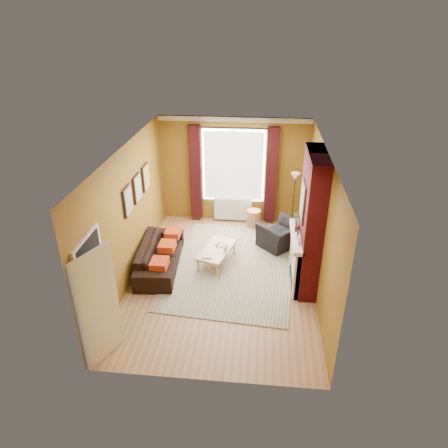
{
  "coord_description": "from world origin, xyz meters",
  "views": [
    {
      "loc": [
        0.73,
        -7.02,
        4.98
      ],
      "look_at": [
        0.0,
        0.25,
        1.15
      ],
      "focal_mm": 32.0,
      "sensor_mm": 36.0,
      "label": 1
    }
  ],
  "objects": [
    {
      "name": "book_a",
      "position": [
        -0.47,
        0.23,
        0.39
      ],
      "size": [
        0.23,
        0.3,
        0.03
      ],
      "primitive_type": "imported",
      "rotation": [
        0.0,
        0.0,
        0.08
      ],
      "color": "#999999",
      "rests_on": "coffee_table"
    },
    {
      "name": "coffee_table",
      "position": [
        -0.19,
        0.52,
        0.33
      ],
      "size": [
        0.85,
        1.23,
        0.37
      ],
      "rotation": [
        0.0,
        0.0,
        -0.29
      ],
      "color": "tan",
      "rests_on": "ground"
    },
    {
      "name": "armchair",
      "position": [
        1.26,
        1.42,
        0.31
      ],
      "size": [
        1.27,
        1.27,
        0.62
      ],
      "primitive_type": "imported",
      "rotation": [
        0.0,
        0.0,
        3.92
      ],
      "color": "black",
      "rests_on": "ground"
    },
    {
      "name": "tv_remote",
      "position": [
        -0.18,
        0.7,
        0.38
      ],
      "size": [
        0.09,
        0.18,
        0.02
      ],
      "rotation": [
        0.0,
        0.0,
        -0.23
      ],
      "color": "#29292C",
      "rests_on": "coffee_table"
    },
    {
      "name": "floor_lamp",
      "position": [
        1.55,
        2.22,
        1.26
      ],
      "size": [
        0.29,
        0.29,
        1.6
      ],
      "rotation": [
        0.0,
        0.0,
        -0.28
      ],
      "color": "black",
      "rests_on": "ground"
    },
    {
      "name": "striped_rug",
      "position": [
        0.17,
        0.42,
        0.01
      ],
      "size": [
        2.94,
        3.87,
        0.02
      ],
      "rotation": [
        0.0,
        0.0,
        -0.08
      ],
      "color": "teal",
      "rests_on": "ground"
    },
    {
      "name": "ground",
      "position": [
        0.0,
        0.0,
        0.0
      ],
      "size": [
        5.5,
        5.5,
        0.0
      ],
      "primitive_type": "plane",
      "color": "olive",
      "rests_on": "ground"
    },
    {
      "name": "mug",
      "position": [
        0.01,
        0.48,
        0.42
      ],
      "size": [
        0.15,
        0.15,
        0.1
      ],
      "primitive_type": "imported",
      "rotation": [
        0.0,
        0.0,
        -0.47
      ],
      "color": "#999999",
      "rests_on": "coffee_table"
    },
    {
      "name": "book_b",
      "position": [
        -0.15,
        0.8,
        0.38
      ],
      "size": [
        0.34,
        0.32,
        0.02
      ],
      "primitive_type": "imported",
      "rotation": [
        0.0,
        0.0,
        -1.04
      ],
      "color": "#999999",
      "rests_on": "coffee_table"
    },
    {
      "name": "room_walls",
      "position": [
        0.63,
        0.27,
        1.38
      ],
      "size": [
        3.82,
        5.54,
        2.83
      ],
      "color": "brown",
      "rests_on": "ground"
    },
    {
      "name": "wicker_stool",
      "position": [
        0.57,
        2.4,
        0.23
      ],
      "size": [
        0.49,
        0.49,
        0.46
      ],
      "rotation": [
        0.0,
        0.0,
        -0.43
      ],
      "color": "#A27346",
      "rests_on": "ground"
    },
    {
      "name": "sofa",
      "position": [
        -1.42,
        0.26,
        0.3
      ],
      "size": [
        0.95,
        2.12,
        0.6
      ],
      "primitive_type": "imported",
      "rotation": [
        0.0,
        0.0,
        1.64
      ],
      "color": "black",
      "rests_on": "ground"
    }
  ]
}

